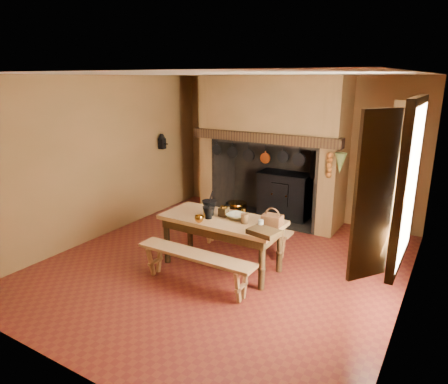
# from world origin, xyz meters

# --- Properties ---
(floor) EXTENTS (5.50, 5.50, 0.00)m
(floor) POSITION_xyz_m (0.00, 0.00, 0.00)
(floor) COLOR maroon
(floor) RESTS_ON ground
(ceiling) EXTENTS (5.50, 5.50, 0.00)m
(ceiling) POSITION_xyz_m (0.00, 0.00, 2.80)
(ceiling) COLOR silver
(ceiling) RESTS_ON back_wall
(back_wall) EXTENTS (5.00, 0.02, 2.80)m
(back_wall) POSITION_xyz_m (0.00, 2.75, 1.40)
(back_wall) COLOR brown
(back_wall) RESTS_ON floor
(wall_left) EXTENTS (0.02, 5.50, 2.80)m
(wall_left) POSITION_xyz_m (-2.50, 0.00, 1.40)
(wall_left) COLOR brown
(wall_left) RESTS_ON floor
(wall_right) EXTENTS (0.02, 5.50, 2.80)m
(wall_right) POSITION_xyz_m (2.50, 0.00, 1.40)
(wall_right) COLOR brown
(wall_right) RESTS_ON floor
(wall_front) EXTENTS (5.00, 0.02, 2.80)m
(wall_front) POSITION_xyz_m (0.00, -2.75, 1.40)
(wall_front) COLOR brown
(wall_front) RESTS_ON floor
(chimney_breast) EXTENTS (2.95, 0.96, 2.80)m
(chimney_breast) POSITION_xyz_m (-0.30, 2.31, 1.81)
(chimney_breast) COLOR brown
(chimney_breast) RESTS_ON floor
(iron_range) EXTENTS (1.12, 0.55, 1.60)m
(iron_range) POSITION_xyz_m (-0.04, 2.45, 0.48)
(iron_range) COLOR black
(iron_range) RESTS_ON floor
(hearth_pans) EXTENTS (0.51, 0.62, 0.20)m
(hearth_pans) POSITION_xyz_m (-1.05, 2.22, 0.09)
(hearth_pans) COLOR #BB7F2B
(hearth_pans) RESTS_ON floor
(hanging_pans) EXTENTS (1.92, 0.29, 0.27)m
(hanging_pans) POSITION_xyz_m (-0.34, 1.81, 1.36)
(hanging_pans) COLOR black
(hanging_pans) RESTS_ON chimney_breast
(onion_string) EXTENTS (0.12, 0.10, 0.46)m
(onion_string) POSITION_xyz_m (1.00, 1.79, 1.33)
(onion_string) COLOR #95461B
(onion_string) RESTS_ON chimney_breast
(herb_bunch) EXTENTS (0.20, 0.20, 0.35)m
(herb_bunch) POSITION_xyz_m (1.18, 1.79, 1.38)
(herb_bunch) COLOR #596831
(herb_bunch) RESTS_ON chimney_breast
(window) EXTENTS (0.39, 1.75, 1.76)m
(window) POSITION_xyz_m (2.35, -0.40, 1.70)
(window) COLOR white
(window) RESTS_ON wall_right
(wall_coffee_mill) EXTENTS (0.23, 0.16, 0.31)m
(wall_coffee_mill) POSITION_xyz_m (-2.42, 1.55, 1.52)
(wall_coffee_mill) COLOR black
(wall_coffee_mill) RESTS_ON wall_left
(work_table) EXTENTS (1.80, 0.80, 0.78)m
(work_table) POSITION_xyz_m (0.02, -0.09, 0.66)
(work_table) COLOR tan
(work_table) RESTS_ON floor
(bench_front) EXTENTS (1.75, 0.31, 0.49)m
(bench_front) POSITION_xyz_m (0.02, -0.78, 0.37)
(bench_front) COLOR tan
(bench_front) RESTS_ON floor
(bench_back) EXTENTS (1.62, 0.28, 0.45)m
(bench_back) POSITION_xyz_m (0.02, 0.61, 0.34)
(bench_back) COLOR tan
(bench_back) RESTS_ON floor
(mortar_large) EXTENTS (0.22, 0.22, 0.38)m
(mortar_large) POSITION_xyz_m (-0.21, -0.08, 0.91)
(mortar_large) COLOR black
(mortar_large) RESTS_ON work_table
(mortar_small) EXTENTS (0.18, 0.18, 0.30)m
(mortar_small) POSITION_xyz_m (-0.14, -0.21, 0.88)
(mortar_small) COLOR black
(mortar_small) RESTS_ON work_table
(coffee_grinder) EXTENTS (0.17, 0.13, 0.19)m
(coffee_grinder) POSITION_xyz_m (-0.00, -0.00, 0.85)
(coffee_grinder) COLOR #342310
(coffee_grinder) RESTS_ON work_table
(brass_mug_a) EXTENTS (0.11, 0.11, 0.10)m
(brass_mug_a) POSITION_xyz_m (-0.20, -0.17, 0.83)
(brass_mug_a) COLOR #BB7F2B
(brass_mug_a) RESTS_ON work_table
(brass_mug_b) EXTENTS (0.09, 0.09, 0.08)m
(brass_mug_b) POSITION_xyz_m (0.20, 0.23, 0.82)
(brass_mug_b) COLOR #BB7F2B
(brass_mug_b) RESTS_ON work_table
(mixing_bowl) EXTENTS (0.32, 0.32, 0.07)m
(mixing_bowl) POSITION_xyz_m (0.21, 0.00, 0.82)
(mixing_bowl) COLOR #BCB490
(mixing_bowl) RESTS_ON work_table
(stoneware_crock) EXTENTS (0.11, 0.11, 0.14)m
(stoneware_crock) POSITION_xyz_m (0.40, -0.11, 0.85)
(stoneware_crock) COLOR brown
(stoneware_crock) RESTS_ON work_table
(glass_jar) EXTENTS (0.09, 0.09, 0.13)m
(glass_jar) POSITION_xyz_m (0.70, -0.19, 0.85)
(glass_jar) COLOR beige
(glass_jar) RESTS_ON work_table
(wicker_basket) EXTENTS (0.27, 0.20, 0.26)m
(wicker_basket) POSITION_xyz_m (0.77, 0.01, 0.87)
(wicker_basket) COLOR #502918
(wicker_basket) RESTS_ON work_table
(wooden_tray) EXTENTS (0.44, 0.35, 0.07)m
(wooden_tray) POSITION_xyz_m (0.82, -0.35, 0.82)
(wooden_tray) COLOR #342310
(wooden_tray) RESTS_ON work_table
(brass_cup) EXTENTS (0.14, 0.14, 0.10)m
(brass_cup) POSITION_xyz_m (-0.17, -0.41, 0.83)
(brass_cup) COLOR #BB7F2B
(brass_cup) RESTS_ON work_table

